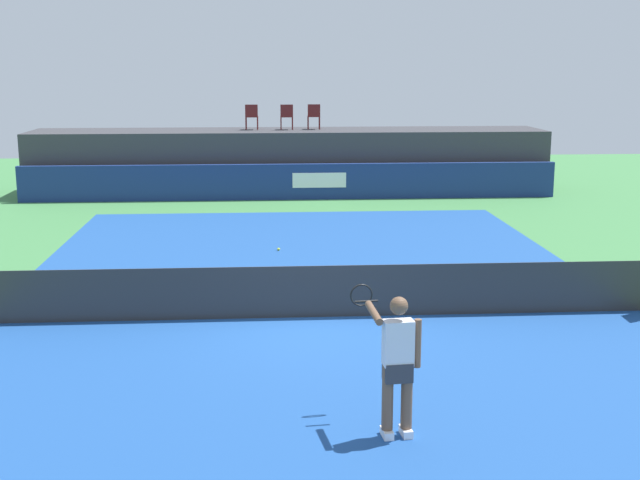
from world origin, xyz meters
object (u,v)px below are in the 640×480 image
Objects in this scene: spectator_chair_left at (287,116)px; spectator_chair_center at (314,115)px; tennis_player at (397,361)px; tennis_ball at (279,249)px; spectator_chair_far_left at (252,116)px.

spectator_chair_center is (0.96, 0.10, 0.00)m from spectator_chair_left.
spectator_chair_center is 0.50× the size of tennis_player.
tennis_ball is at bearing 96.64° from tennis_player.
spectator_chair_left is at bearing -174.14° from spectator_chair_center.
spectator_chair_left is at bearing -3.01° from spectator_chair_far_left.
spectator_chair_left reaches higher than tennis_ball.
spectator_chair_left and spectator_chair_center have the same top height.
spectator_chair_far_left is at bearing 95.47° from tennis_player.
spectator_chair_center is 13.06× the size of tennis_ball.
spectator_chair_center reaches higher than tennis_player.
spectator_chair_far_left is at bearing 94.21° from tennis_ball.
spectator_chair_far_left is 1.00× the size of spectator_chair_left.
spectator_chair_left is 0.97m from spectator_chair_center.
spectator_chair_center is (2.20, 0.03, 0.00)m from spectator_chair_far_left.
tennis_player is 10.65m from tennis_ball.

